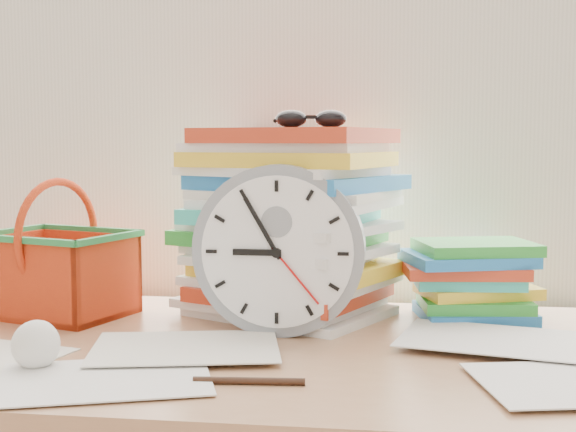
# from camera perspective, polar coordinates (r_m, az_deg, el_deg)

# --- Properties ---
(curtain) EXTENTS (2.40, 0.01, 2.50)m
(curtain) POSITION_cam_1_polar(r_m,az_deg,el_deg) (1.62, -0.44, 13.74)
(curtain) COLOR white
(curtain) RESTS_ON room_shell
(desk) EXTENTS (1.40, 0.70, 0.75)m
(desk) POSITION_cam_1_polar(r_m,az_deg,el_deg) (1.28, -2.90, -12.29)
(desk) COLOR #AC7850
(desk) RESTS_ON ground
(paper_stack) EXTENTS (0.43, 0.39, 0.34)m
(paper_stack) POSITION_cam_1_polar(r_m,az_deg,el_deg) (1.45, 0.02, -0.45)
(paper_stack) COLOR white
(paper_stack) RESTS_ON desk
(clock) EXTENTS (0.28, 0.06, 0.28)m
(clock) POSITION_cam_1_polar(r_m,az_deg,el_deg) (1.30, -0.61, -2.43)
(clock) COLOR gray
(clock) RESTS_ON desk
(sunglasses) EXTENTS (0.16, 0.14, 0.03)m
(sunglasses) POSITION_cam_1_polar(r_m,az_deg,el_deg) (1.42, 1.63, 6.92)
(sunglasses) COLOR black
(sunglasses) RESTS_ON paper_stack
(book_stack) EXTENTS (0.27, 0.23, 0.14)m
(book_stack) POSITION_cam_1_polar(r_m,az_deg,el_deg) (1.46, 12.80, -4.44)
(book_stack) COLOR white
(book_stack) RESTS_ON desk
(basket) EXTENTS (0.29, 0.26, 0.24)m
(basket) POSITION_cam_1_polar(r_m,az_deg,el_deg) (1.50, -16.01, -2.26)
(basket) COLOR #E64316
(basket) RESTS_ON desk
(crumpled_ball) EXTENTS (0.07, 0.07, 0.07)m
(crumpled_ball) POSITION_cam_1_polar(r_m,az_deg,el_deg) (1.18, -17.52, -8.69)
(crumpled_ball) COLOR white
(crumpled_ball) RESTS_ON desk
(pen) EXTENTS (0.15, 0.02, 0.01)m
(pen) POSITION_cam_1_polar(r_m,az_deg,el_deg) (1.06, -2.79, -11.64)
(pen) COLOR black
(pen) RESTS_ON desk
(scattered_papers) EXTENTS (1.26, 0.42, 0.02)m
(scattered_papers) POSITION_cam_1_polar(r_m,az_deg,el_deg) (1.26, -2.92, -8.80)
(scattered_papers) COLOR white
(scattered_papers) RESTS_ON desk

